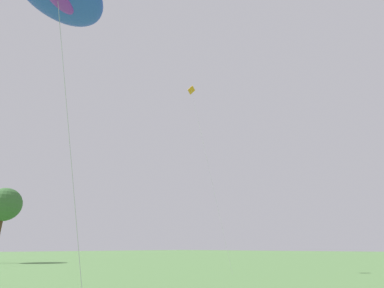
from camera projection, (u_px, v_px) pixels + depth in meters
name	position (u px, v px, depth m)	size (l,w,h in m)	color
small_kite_box_yellow	(195.00, 106.00, 27.34)	(2.64, 2.63, 16.45)	orange
tree_shrub_far	(4.00, 205.00, 40.10)	(4.51, 4.51, 9.76)	#513823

